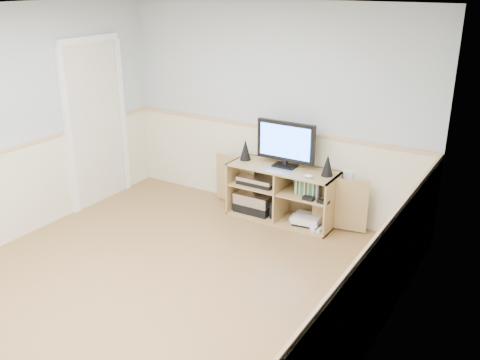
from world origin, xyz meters
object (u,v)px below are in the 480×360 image
object	(u,v)px
media_cabinet	(284,191)
game_consoles	(306,220)
keyboard	(278,171)
monitor	(286,143)

from	to	relation	value
media_cabinet	game_consoles	xyz separation A→B (m)	(0.33, -0.07, -0.26)
media_cabinet	game_consoles	world-z (taller)	media_cabinet
keyboard	game_consoles	bearing A→B (deg)	12.51
monitor	game_consoles	world-z (taller)	monitor
game_consoles	media_cabinet	bearing A→B (deg)	168.21
monitor	keyboard	world-z (taller)	monitor
media_cabinet	monitor	world-z (taller)	monitor
keyboard	media_cabinet	bearing A→B (deg)	83.86
media_cabinet	game_consoles	bearing A→B (deg)	-11.79
monitor	game_consoles	size ratio (longest dim) A/B	1.58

